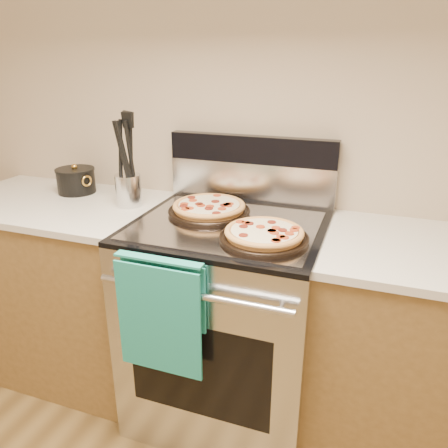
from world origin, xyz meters
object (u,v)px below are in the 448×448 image
(pepperoni_pizza_back, at_px, (209,208))
(pepperoni_pizza_front, at_px, (264,235))
(range_body, at_px, (228,323))
(saucepan, at_px, (76,182))
(utensil_crock, at_px, (129,190))

(pepperoni_pizza_back, height_order, pepperoni_pizza_front, pepperoni_pizza_back)
(range_body, distance_m, saucepan, 1.02)
(pepperoni_pizza_front, bearing_deg, pepperoni_pizza_back, 145.56)
(range_body, height_order, pepperoni_pizza_front, pepperoni_pizza_front)
(range_body, height_order, saucepan, saucepan)
(utensil_crock, bearing_deg, pepperoni_pizza_front, -17.64)
(range_body, distance_m, pepperoni_pizza_back, 0.52)
(pepperoni_pizza_front, bearing_deg, saucepan, 163.54)
(pepperoni_pizza_back, bearing_deg, range_body, -32.08)
(pepperoni_pizza_back, xyz_separation_m, saucepan, (-0.75, 0.11, 0.02))
(pepperoni_pizza_back, xyz_separation_m, pepperoni_pizza_front, (0.29, -0.20, -0.00))
(pepperoni_pizza_back, bearing_deg, pepperoni_pizza_front, -34.44)
(pepperoni_pizza_back, relative_size, utensil_crock, 2.36)
(pepperoni_pizza_front, height_order, saucepan, saucepan)
(range_body, xyz_separation_m, pepperoni_pizza_back, (-0.11, 0.07, 0.50))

